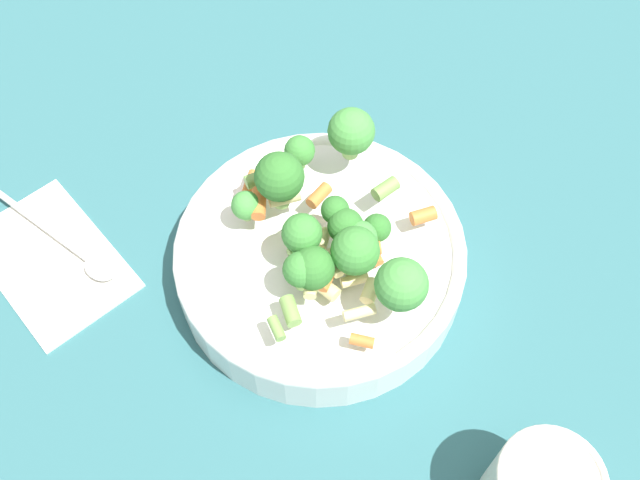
{
  "coord_description": "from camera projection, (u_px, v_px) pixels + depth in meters",
  "views": [
    {
      "loc": [
        0.25,
        0.26,
        0.65
      ],
      "look_at": [
        0.0,
        0.0,
        0.06
      ],
      "focal_mm": 42.0,
      "sensor_mm": 36.0,
      "label": 1
    }
  ],
  "objects": [
    {
      "name": "bowl",
      "position": [
        320.0,
        258.0,
        0.72
      ],
      "size": [
        0.28,
        0.28,
        0.05
      ],
      "color": "white",
      "rests_on": "ground_plane"
    },
    {
      "name": "pasta_salad",
      "position": [
        331.0,
        221.0,
        0.66
      ],
      "size": [
        0.21,
        0.22,
        0.08
      ],
      "color": "#8CB766",
      "rests_on": "bowl"
    },
    {
      "name": "ground_plane",
      "position": [
        320.0,
        273.0,
        0.74
      ],
      "size": [
        3.0,
        3.0,
        0.0
      ],
      "primitive_type": "plane",
      "color": "#2D6066"
    },
    {
      "name": "spoon",
      "position": [
        75.0,
        249.0,
        0.74
      ],
      "size": [
        0.04,
        0.17,
        0.01
      ],
      "rotation": [
        0.0,
        0.0,
        8.02
      ],
      "color": "silver",
      "rests_on": "napkin"
    },
    {
      "name": "napkin",
      "position": [
        51.0,
        260.0,
        0.75
      ],
      "size": [
        0.12,
        0.17,
        0.01
      ],
      "color": "white",
      "rests_on": "ground_plane"
    }
  ]
}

